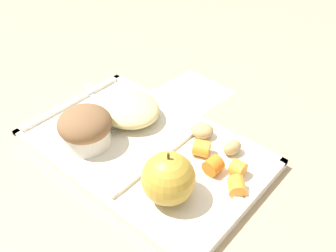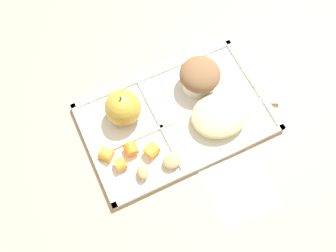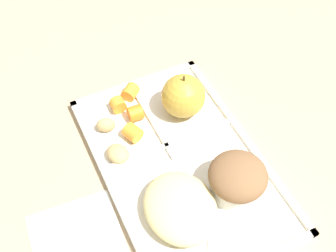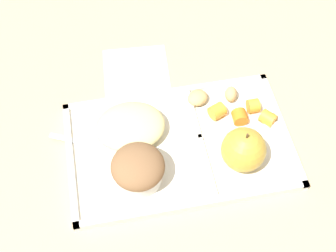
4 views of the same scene
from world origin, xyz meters
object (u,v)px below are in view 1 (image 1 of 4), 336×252
at_px(lunch_tray, 145,150).
at_px(plastic_fork, 99,109).
at_px(bran_muffin, 85,128).
at_px(green_apple, 168,178).

distance_m(lunch_tray, plastic_fork, 0.14).
bearing_deg(bran_muffin, lunch_tray, -147.23).
bearing_deg(green_apple, lunch_tray, -28.40).
relative_size(green_apple, bran_muffin, 0.96).
relative_size(lunch_tray, green_apple, 4.60).
xyz_separation_m(lunch_tray, green_apple, (-0.10, 0.05, 0.04)).
relative_size(lunch_tray, plastic_fork, 2.49).
height_order(green_apple, bran_muffin, green_apple).
bearing_deg(plastic_fork, bran_muffin, 127.95).
height_order(green_apple, plastic_fork, green_apple).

